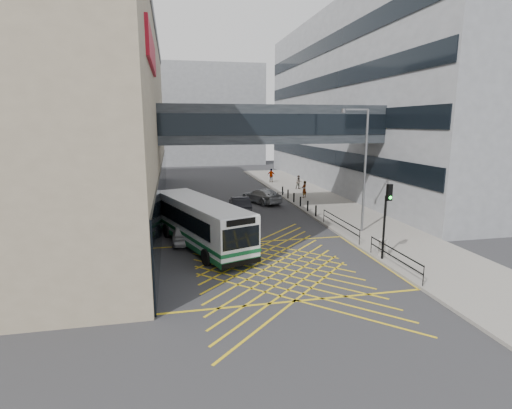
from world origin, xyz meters
TOP-DOWN VIEW (x-y plane):
  - ground at (0.00, 0.00)m, footprint 120.00×120.00m
  - building_whsmith at (-17.98, 16.00)m, footprint 24.17×42.00m
  - building_right at (23.98, 24.00)m, footprint 24.09×44.00m
  - building_far at (-2.00, 60.00)m, footprint 28.00×16.00m
  - skybridge at (3.00, 12.00)m, footprint 20.00×4.10m
  - pavement at (9.00, 15.00)m, footprint 6.00×54.00m
  - box_junction at (0.00, 0.00)m, footprint 12.00×9.00m
  - bus at (-3.50, 4.43)m, footprint 5.73×10.58m
  - car_white at (-4.50, 5.45)m, footprint 1.73×4.14m
  - car_dark at (0.52, 13.18)m, footprint 2.01×4.68m
  - car_silver at (3.32, 17.09)m, footprint 3.74×5.23m
  - traffic_light at (6.27, -0.72)m, footprint 0.33×0.50m
  - street_lamp at (7.64, 5.06)m, footprint 1.91×0.45m
  - litter_bin at (6.59, -0.12)m, footprint 0.54×0.54m
  - kerb_railings at (6.15, 1.78)m, footprint 0.05×12.54m
  - bollards at (6.25, 15.00)m, footprint 0.14×10.14m
  - pedestrian_a at (7.99, 18.11)m, footprint 0.83×0.79m
  - pedestrian_b at (9.10, 23.32)m, footprint 0.79×0.49m
  - pedestrian_c at (7.33, 29.25)m, footprint 1.12×0.78m

SIDE VIEW (x-z plane):
  - ground at x=0.00m, z-range 0.00..0.00m
  - box_junction at x=0.00m, z-range 0.00..0.01m
  - pavement at x=9.00m, z-range 0.00..0.16m
  - bollards at x=6.25m, z-range 0.16..1.06m
  - litter_bin at x=6.59m, z-range 0.16..1.10m
  - car_white at x=-4.50m, z-range 0.00..1.31m
  - car_dark at x=0.52m, z-range 0.00..1.44m
  - car_silver at x=3.32m, z-range 0.00..1.50m
  - kerb_railings at x=6.15m, z-range 0.38..1.38m
  - pedestrian_b at x=9.10m, z-range 0.16..1.73m
  - pedestrian_a at x=7.99m, z-range 0.16..1.85m
  - pedestrian_c at x=7.33m, z-range 0.16..1.88m
  - bus at x=-3.50m, z-range 0.10..3.02m
  - traffic_light at x=6.27m, z-range 0.80..5.05m
  - street_lamp at x=7.64m, z-range 0.74..9.13m
  - skybridge at x=3.00m, z-range 6.00..9.00m
  - building_whsmith at x=-17.98m, z-range 0.00..16.00m
  - building_far at x=-2.00m, z-range 0.00..18.00m
  - building_right at x=23.98m, z-range 0.00..20.00m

